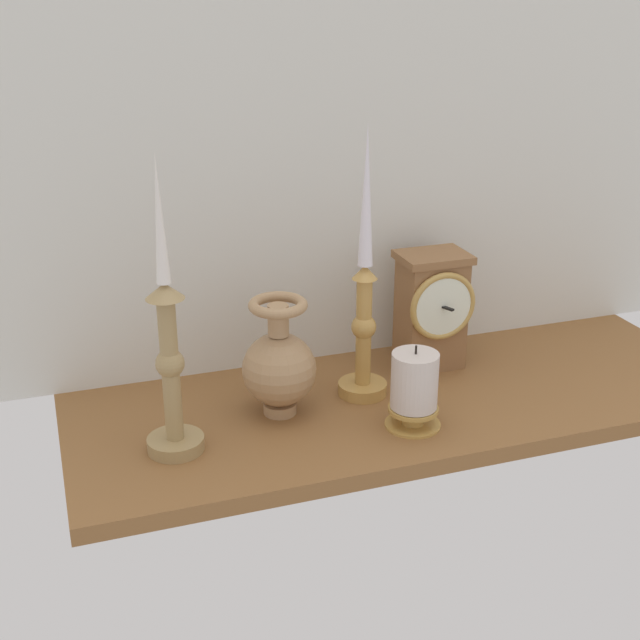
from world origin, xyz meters
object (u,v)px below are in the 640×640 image
brass_vase_bulbous (279,364)px  candlestick_tall_left (170,360)px  candlestick_tall_center (364,309)px  pillar_candle_front (414,389)px  mantel_clock (432,309)px

brass_vase_bulbous → candlestick_tall_left: bearing=-161.4°
candlestick_tall_center → pillar_candle_front: 14.26cm
mantel_clock → candlestick_tall_left: bearing=-163.1°
mantel_clock → candlestick_tall_left: size_ratio=0.47×
candlestick_tall_center → mantel_clock: bearing=23.3°
candlestick_tall_left → brass_vase_bulbous: candlestick_tall_left is taller
pillar_candle_front → mantel_clock: bearing=57.9°
candlestick_tall_left → pillar_candle_front: bearing=-7.5°
mantel_clock → candlestick_tall_center: candlestick_tall_center is taller
candlestick_tall_center → brass_vase_bulbous: 14.79cm
candlestick_tall_left → pillar_candle_front: 33.41cm
mantel_clock → candlestick_tall_center: (-13.93, -5.99, 3.97)cm
brass_vase_bulbous → pillar_candle_front: bearing=-30.4°
brass_vase_bulbous → pillar_candle_front: brass_vase_bulbous is taller
mantel_clock → candlestick_tall_left: candlestick_tall_left is taller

